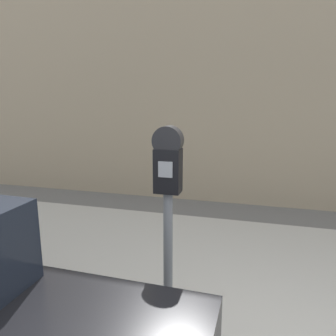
# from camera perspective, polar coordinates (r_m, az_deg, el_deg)

# --- Properties ---
(sidewalk) EXTENTS (24.00, 2.80, 0.14)m
(sidewalk) POSITION_cam_1_polar(r_m,az_deg,el_deg) (3.85, 12.54, -17.45)
(sidewalk) COLOR #BCB7AD
(sidewalk) RESTS_ON ground_plane
(building_facade) EXTENTS (24.00, 0.30, 5.77)m
(building_facade) POSITION_cam_1_polar(r_m,az_deg,el_deg) (6.21, 15.23, 20.48)
(building_facade) COLOR tan
(building_facade) RESTS_ON ground_plane
(parking_meter) EXTENTS (0.21, 0.15, 1.62)m
(parking_meter) POSITION_cam_1_polar(r_m,az_deg,el_deg) (2.43, -0.00, -4.11)
(parking_meter) COLOR slate
(parking_meter) RESTS_ON sidewalk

